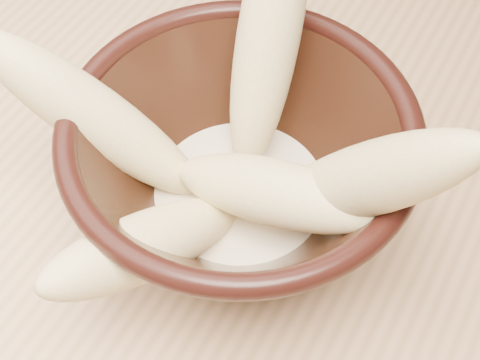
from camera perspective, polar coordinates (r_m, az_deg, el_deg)
table at (r=0.63m, az=-4.23°, el=1.40°), size 1.20×0.80×0.75m
bowl at (r=0.44m, az=0.00°, el=0.78°), size 0.22×0.22×0.12m
milk_puddle at (r=0.46m, az=0.00°, el=-1.38°), size 0.13×0.13×0.02m
banana_upright at (r=0.44m, az=2.46°, el=12.18°), size 0.07×0.14×0.19m
banana_left at (r=0.43m, az=-12.21°, el=5.18°), size 0.16×0.08×0.15m
banana_right at (r=0.38m, az=10.09°, el=-0.20°), size 0.14×0.05×0.17m
banana_across at (r=0.41m, az=2.72°, el=-1.01°), size 0.15×0.04×0.09m
banana_front at (r=0.40m, az=-7.90°, el=-5.50°), size 0.09×0.16×0.11m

